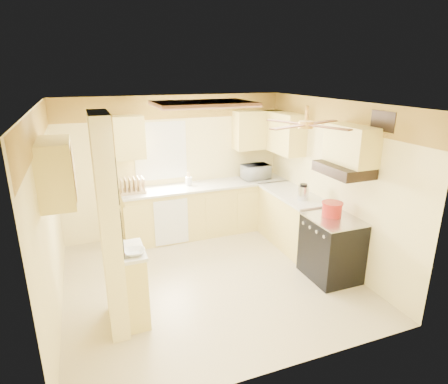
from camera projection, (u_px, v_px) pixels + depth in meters
name	position (u px, v px, depth m)	size (l,w,h in m)	color
floor	(210.00, 279.00, 5.45)	(4.00, 4.00, 0.00)	tan
ceiling	(208.00, 104.00, 4.68)	(4.00, 4.00, 0.00)	white
wall_back	(175.00, 166.00, 6.75)	(4.00, 4.00, 0.00)	#FFEB9B
wall_front	(277.00, 261.00, 3.38)	(4.00, 4.00, 0.00)	#FFEB9B
wall_left	(48.00, 218.00, 4.39)	(3.80, 3.80, 0.00)	#FFEB9B
wall_right	(332.00, 183.00, 5.75)	(3.80, 3.80, 0.00)	#FFEB9B
wallpaper_border	(173.00, 107.00, 6.41)	(4.00, 0.02, 0.40)	gold
partition_column	(109.00, 227.00, 4.12)	(0.20, 0.70, 2.50)	#FFEB9B
partition_ledge	(135.00, 287.00, 4.44)	(0.25, 0.55, 0.90)	#FFEF7C
ledge_top	(132.00, 251.00, 4.30)	(0.28, 0.58, 0.04)	silver
lower_cabinets_back	(207.00, 210.00, 6.91)	(3.00, 0.60, 0.90)	#FFEF7C
lower_cabinets_right	(292.00, 220.00, 6.43)	(0.60, 1.40, 0.90)	#FFEF7C
countertop_back	(207.00, 185.00, 6.75)	(3.04, 0.64, 0.04)	silver
countertop_right	(293.00, 194.00, 6.28)	(0.64, 1.44, 0.04)	silver
dishwasher_panel	(171.00, 222.00, 6.38)	(0.58, 0.02, 0.80)	white
window	(161.00, 151.00, 6.56)	(0.92, 0.02, 1.02)	white
upper_cab_back_left	(125.00, 138.00, 6.12)	(0.60, 0.35, 0.70)	#FFEF7C
upper_cab_back_right	(258.00, 130.00, 6.94)	(0.90, 0.35, 0.70)	#FFEF7C
upper_cab_right	(283.00, 133.00, 6.62)	(0.35, 1.00, 0.70)	#FFEF7C
upper_cab_left_wall	(56.00, 172.00, 4.04)	(0.35, 0.75, 0.70)	#FFEF7C
upper_cab_over_stove	(351.00, 145.00, 4.99)	(0.35, 0.76, 0.52)	#FFEF7C
stove	(331.00, 248.00, 5.39)	(0.68, 0.77, 0.92)	black
range_hood	(343.00, 170.00, 5.06)	(0.50, 0.76, 0.14)	black
poster_menu	(115.00, 174.00, 3.97)	(0.02, 0.42, 0.57)	black
poster_nashville	(120.00, 230.00, 4.17)	(0.02, 0.42, 0.57)	black
ceiling_light_panel	(203.00, 104.00, 5.17)	(1.35, 0.95, 0.06)	brown
ceiling_fan	(306.00, 124.00, 4.47)	(1.15, 1.15, 0.26)	gold
vent_grate	(383.00, 121.00, 4.62)	(0.02, 0.40, 0.25)	black
microwave	(256.00, 172.00, 7.05)	(0.50, 0.34, 0.28)	white
bowl	(135.00, 252.00, 4.17)	(0.23, 0.23, 0.06)	white
dutch_oven	(332.00, 209.00, 5.33)	(0.30, 0.30, 0.20)	#AC1F19
kettle	(303.00, 192.00, 5.91)	(0.17, 0.17, 0.26)	silver
dish_rack	(132.00, 187.00, 6.28)	(0.42, 0.31, 0.24)	tan
utensil_crock	(189.00, 181.00, 6.67)	(0.12, 0.12, 0.23)	white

